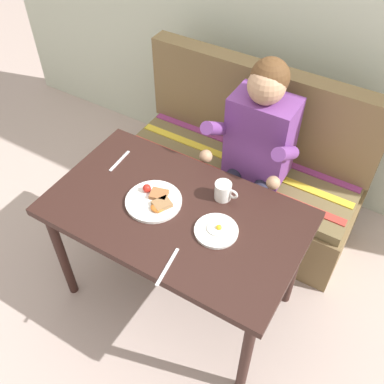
# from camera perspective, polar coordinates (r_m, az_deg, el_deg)

# --- Properties ---
(ground_plane) EXTENTS (8.00, 8.00, 0.00)m
(ground_plane) POSITION_cam_1_polar(r_m,az_deg,el_deg) (2.65, -1.71, -12.90)
(ground_plane) COLOR #B8A39A
(table) EXTENTS (1.20, 0.70, 0.73)m
(table) POSITION_cam_1_polar(r_m,az_deg,el_deg) (2.12, -2.09, -3.87)
(table) COLOR #301B16
(table) RESTS_ON ground
(couch) EXTENTS (1.44, 0.56, 1.00)m
(couch) POSITION_cam_1_polar(r_m,az_deg,el_deg) (2.81, 6.45, 2.26)
(couch) COLOR brown
(couch) RESTS_ON ground
(person) EXTENTS (0.45, 0.61, 1.21)m
(person) POSITION_cam_1_polar(r_m,az_deg,el_deg) (2.39, 8.05, 5.79)
(person) COLOR #713986
(person) RESTS_ON ground
(plate_breakfast) EXTENTS (0.27, 0.27, 0.05)m
(plate_breakfast) POSITION_cam_1_polar(r_m,az_deg,el_deg) (2.09, -4.83, -1.11)
(plate_breakfast) COLOR white
(plate_breakfast) RESTS_ON table
(plate_eggs) EXTENTS (0.20, 0.20, 0.04)m
(plate_eggs) POSITION_cam_1_polar(r_m,az_deg,el_deg) (1.97, 3.13, -4.93)
(plate_eggs) COLOR white
(plate_eggs) RESTS_ON table
(coffee_mug) EXTENTS (0.12, 0.08, 0.09)m
(coffee_mug) POSITION_cam_1_polar(r_m,az_deg,el_deg) (2.08, 4.05, 0.17)
(coffee_mug) COLOR white
(coffee_mug) RESTS_ON table
(fork) EXTENTS (0.02, 0.17, 0.00)m
(fork) POSITION_cam_1_polar(r_m,az_deg,el_deg) (2.32, -9.26, 3.96)
(fork) COLOR silver
(fork) RESTS_ON table
(knife) EXTENTS (0.04, 0.20, 0.00)m
(knife) POSITION_cam_1_polar(r_m,az_deg,el_deg) (1.86, -3.16, -9.52)
(knife) COLOR silver
(knife) RESTS_ON table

